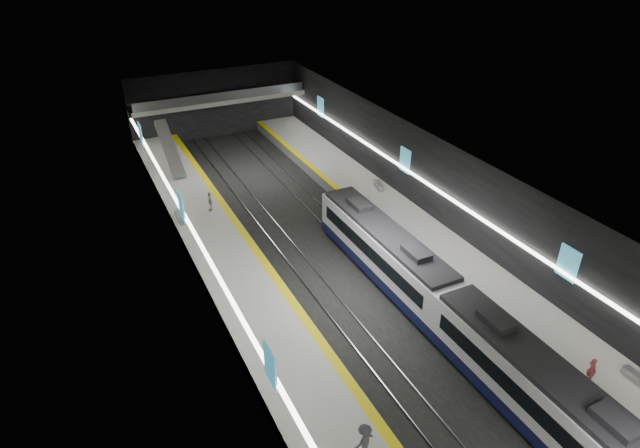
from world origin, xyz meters
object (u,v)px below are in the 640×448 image
bench_right_near (638,378)px  passenger_right_a (592,370)px  train (449,309)px  passenger_left_b (364,440)px  escalator (170,149)px  bench_left_far (180,217)px  bench_right_far (379,186)px  passenger_left_a (210,201)px

bench_right_near → passenger_right_a: size_ratio=1.14×
train → passenger_left_b: bearing=-148.4°
escalator → passenger_right_a: 41.85m
passenger_right_a → bench_right_near: bearing=-103.0°
escalator → bench_left_far: 11.83m
bench_left_far → passenger_right_a: passenger_right_a is taller
escalator → bench_right_far: 21.37m
bench_right_near → escalator: bearing=112.3°
train → bench_left_far: train is taller
train → escalator: 33.68m
bench_right_near → bench_right_far: bearing=90.4°
train → bench_right_near: (6.45, -8.46, -0.98)m
bench_right_near → bench_right_far: (-0.10, 26.95, 0.02)m
bench_left_far → bench_right_far: 18.35m
passenger_left_b → bench_right_near: bearing=155.8°
passenger_right_a → bench_left_far: bearing=44.8°
bench_left_far → bench_right_far: bearing=-6.7°
bench_left_far → bench_right_near: 34.35m
passenger_right_a → passenger_left_b: size_ratio=0.85×
passenger_right_a → escalator: bearing=34.7°
passenger_left_b → bench_right_far: bearing=-137.4°
bench_right_far → passenger_left_a: (-15.47, 2.62, 0.63)m
bench_right_far → passenger_right_a: 25.82m
escalator → passenger_left_a: (0.88, -11.04, -1.04)m
escalator → passenger_left_a: size_ratio=4.64×
escalator → passenger_left_b: bearing=-89.0°
bench_right_near → train: bearing=127.5°
bench_right_near → bench_right_far: size_ratio=0.93×
train → bench_right_far: train is taller
train → passenger_left_a: 23.00m
bench_left_far → bench_right_far: size_ratio=1.03×
bench_right_near → passenger_left_a: size_ratio=1.02×
escalator → bench_left_far: escalator is taller
escalator → bench_right_near: bearing=-68.0°
escalator → passenger_left_b: (0.64, -37.92, -0.99)m
passenger_left_b → passenger_right_a: bearing=159.3°
bench_left_far → passenger_left_b: passenger_left_b is taller
bench_left_far → passenger_left_a: size_ratio=1.14×
bench_right_far → passenger_right_a: size_ratio=1.24×
train → bench_right_far: bearing=71.1°
passenger_left_a → passenger_right_a: bearing=29.7°
bench_right_far → escalator: bearing=155.4°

